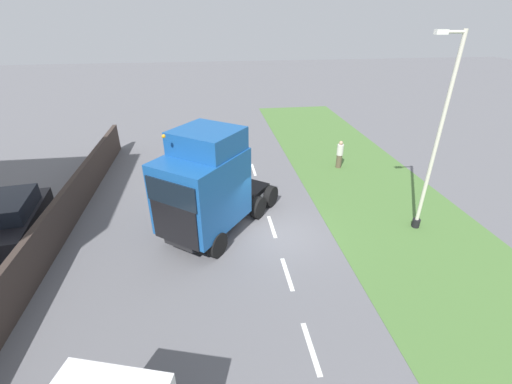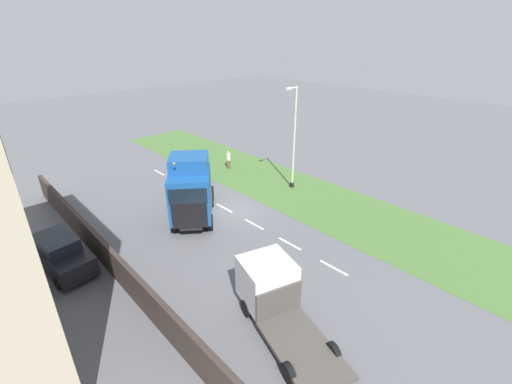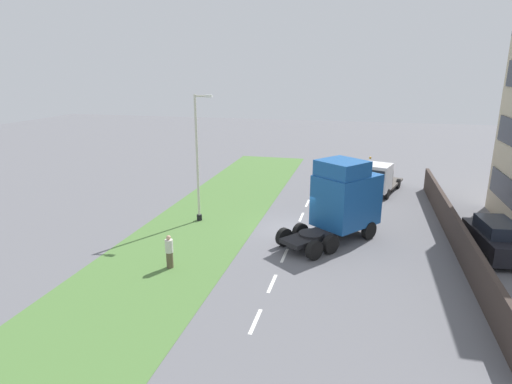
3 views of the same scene
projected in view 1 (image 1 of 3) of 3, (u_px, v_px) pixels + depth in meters
name	position (u px, v px, depth m)	size (l,w,h in m)	color
ground_plane	(275.00, 235.00, 14.89)	(120.00, 120.00, 0.00)	slate
grass_verge	(404.00, 225.00, 15.62)	(7.00, 44.00, 0.01)	#4C7538
lane_markings	(272.00, 227.00, 15.51)	(0.16, 21.00, 0.00)	white
boundary_wall	(50.00, 235.00, 13.39)	(0.25, 24.00, 1.76)	#382D28
lorry_cab	(206.00, 187.00, 13.91)	(5.73, 6.37, 4.80)	black
parked_car	(14.00, 221.00, 14.15)	(2.41, 4.81, 1.97)	black
lamp_post	(434.00, 149.00, 13.73)	(1.29, 0.34, 8.12)	black
pedestrian	(340.00, 155.00, 21.02)	(0.39, 0.39, 1.73)	brown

